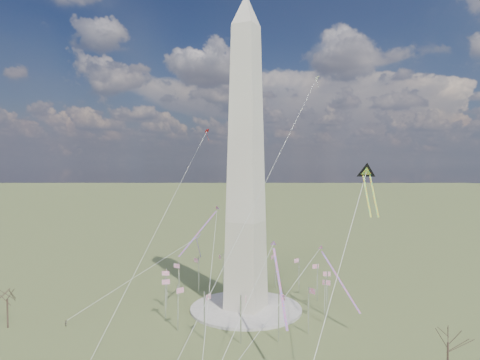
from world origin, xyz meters
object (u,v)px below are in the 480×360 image
at_px(person_west, 66,323).
at_px(kite_delta_black, 367,175).
at_px(washington_monument, 246,162).
at_px(tree_near, 448,339).

xyz_separation_m(person_west, kite_delta_black, (78.40, 37.66, 43.26)).
height_order(washington_monument, kite_delta_black, washington_monument).
bearing_deg(person_west, tree_near, -163.04).
relative_size(person_west, kite_delta_black, 0.10).
bearing_deg(tree_near, kite_delta_black, 128.53).
bearing_deg(kite_delta_black, washington_monument, -14.91).
bearing_deg(washington_monument, kite_delta_black, 3.02).
height_order(washington_monument, tree_near, washington_monument).
xyz_separation_m(washington_monument, kite_delta_black, (37.28, 1.97, -3.87)).
distance_m(tree_near, person_west, 101.00).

